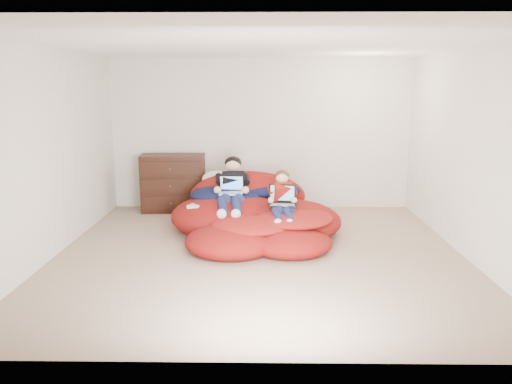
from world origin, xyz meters
The scene contains 9 objects.
room_shell centered at (0.00, 0.00, 0.22)m, with size 5.10×5.10×2.77m.
dresser centered at (-1.44, 2.22, 0.47)m, with size 1.09×0.63×0.94m.
beanbag_pile centered at (-0.07, 0.85, 0.26)m, with size 2.41×2.36×0.87m.
cream_pillow centered at (-0.69, 1.71, 0.62)m, with size 0.44×0.28×0.28m, color beige.
older_boy centered at (-0.40, 1.05, 0.66)m, with size 0.39×1.22×0.68m.
younger_boy centered at (0.30, 0.63, 0.59)m, with size 0.34×0.89×0.60m.
laptop_white centered at (-0.40, 0.93, 0.63)m, with size 0.33×0.32×0.23m.
laptop_black centered at (0.30, 0.58, 0.56)m, with size 0.40×0.35×0.27m.
power_adapter centered at (-0.88, 0.72, 0.42)m, with size 0.17×0.17×0.06m, color white.
Camera 1 is at (0.04, -5.89, 2.02)m, focal length 35.00 mm.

